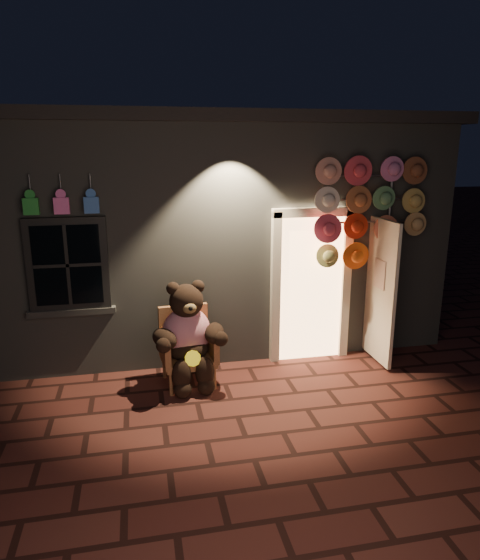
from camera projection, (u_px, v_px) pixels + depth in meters
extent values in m
plane|color=#4F231E|center=(238.00, 417.00, 5.71)|extent=(60.00, 60.00, 0.00)
cube|color=slate|center=(194.00, 223.00, 9.06)|extent=(7.00, 5.00, 3.30)
cube|color=black|center=(192.00, 124.00, 8.62)|extent=(7.30, 5.30, 0.16)
cube|color=black|center=(68.00, 264.00, 6.31)|extent=(1.00, 0.10, 1.20)
cube|color=black|center=(68.00, 265.00, 6.29)|extent=(0.82, 0.06, 1.02)
cube|color=slate|center=(72.00, 312.00, 6.48)|extent=(1.10, 0.14, 0.08)
cube|color=#FFB772|center=(310.00, 288.00, 7.10)|extent=(0.92, 0.10, 2.10)
cube|color=beige|center=(275.00, 291.00, 6.96)|extent=(0.12, 0.12, 2.20)
cube|color=beige|center=(345.00, 286.00, 7.17)|extent=(0.12, 0.12, 2.20)
cube|color=beige|center=(314.00, 212.00, 6.78)|extent=(1.16, 0.12, 0.12)
cube|color=beige|center=(381.00, 291.00, 6.92)|extent=(0.05, 0.80, 2.00)
cube|color=#258A31|center=(31.00, 206.00, 5.98)|extent=(0.18, 0.07, 0.20)
cylinder|color=#59595E|center=(30.00, 185.00, 5.97)|extent=(0.02, 0.02, 0.25)
cube|color=pink|center=(62.00, 206.00, 6.04)|extent=(0.18, 0.07, 0.20)
cylinder|color=#59595E|center=(60.00, 184.00, 6.04)|extent=(0.02, 0.02, 0.25)
cube|color=#3463B6|center=(92.00, 205.00, 6.11)|extent=(0.18, 0.07, 0.20)
cylinder|color=#59595E|center=(90.00, 184.00, 6.11)|extent=(0.02, 0.02, 0.25)
cube|color=#A3663F|center=(188.00, 359.00, 6.43)|extent=(0.70, 0.66, 0.09)
cube|color=#A3663F|center=(183.00, 328.00, 6.60)|extent=(0.65, 0.14, 0.65)
cube|color=#A3663F|center=(165.00, 349.00, 6.28)|extent=(0.13, 0.56, 0.37)
cube|color=#A3663F|center=(211.00, 344.00, 6.46)|extent=(0.13, 0.56, 0.37)
cylinder|color=#A3663F|center=(171.00, 385.00, 6.16)|extent=(0.05, 0.05, 0.30)
cylinder|color=#A3663F|center=(214.00, 378.00, 6.32)|extent=(0.05, 0.05, 0.30)
cylinder|color=#A3663F|center=(164.00, 367.00, 6.64)|extent=(0.05, 0.05, 0.30)
cylinder|color=#A3663F|center=(205.00, 362.00, 6.80)|extent=(0.05, 0.05, 0.30)
ellipsoid|color=#C71542|center=(187.00, 332.00, 6.38)|extent=(0.68, 0.56, 0.66)
ellipsoid|color=black|center=(188.00, 349.00, 6.37)|extent=(0.56, 0.49, 0.31)
sphere|color=black|center=(186.00, 301.00, 6.23)|extent=(0.47, 0.47, 0.43)
sphere|color=black|center=(173.00, 289.00, 6.16)|extent=(0.17, 0.17, 0.17)
sphere|color=black|center=(198.00, 286.00, 6.26)|extent=(0.17, 0.17, 0.17)
ellipsoid|color=olive|center=(190.00, 308.00, 6.06)|extent=(0.18, 0.13, 0.13)
ellipsoid|color=black|center=(165.00, 339.00, 6.10)|extent=(0.41, 0.50, 0.24)
ellipsoid|color=black|center=(214.00, 333.00, 6.28)|extent=(0.34, 0.48, 0.24)
ellipsoid|color=black|center=(181.00, 375.00, 6.12)|extent=(0.24, 0.24, 0.41)
ellipsoid|color=black|center=(205.00, 372.00, 6.21)|extent=(0.24, 0.24, 0.41)
sphere|color=black|center=(183.00, 390.00, 6.12)|extent=(0.22, 0.22, 0.22)
sphere|color=black|center=(206.00, 386.00, 6.20)|extent=(0.22, 0.22, 0.22)
cylinder|color=yellow|center=(193.00, 358.00, 6.11)|extent=(0.21, 0.10, 0.20)
cylinder|color=#59595E|center=(386.00, 261.00, 7.13)|extent=(0.04, 0.04, 2.83)
cylinder|color=#59595E|center=(372.00, 176.00, 6.74)|extent=(1.26, 0.03, 0.03)
cylinder|color=#59595E|center=(370.00, 199.00, 6.82)|extent=(1.26, 0.03, 0.03)
cylinder|color=#59595E|center=(369.00, 222.00, 6.90)|extent=(1.26, 0.03, 0.03)
cylinder|color=tan|center=(330.00, 172.00, 6.54)|extent=(0.36, 0.11, 0.36)
cylinder|color=#D13C4C|center=(360.00, 172.00, 6.60)|extent=(0.36, 0.11, 0.36)
cylinder|color=#CF70A9|center=(391.00, 172.00, 6.65)|extent=(0.36, 0.11, 0.36)
cylinder|color=brown|center=(417.00, 171.00, 6.79)|extent=(0.36, 0.11, 0.36)
cylinder|color=beige|center=(329.00, 201.00, 6.61)|extent=(0.36, 0.11, 0.36)
cylinder|color=#A05832|center=(360.00, 200.00, 6.66)|extent=(0.36, 0.11, 0.36)
cylinder|color=#558F5D|center=(386.00, 199.00, 6.80)|extent=(0.36, 0.11, 0.36)
cylinder|color=tan|center=(415.00, 199.00, 6.86)|extent=(0.36, 0.11, 0.36)
cylinder|color=#DC425B|center=(329.00, 228.00, 6.67)|extent=(0.36, 0.11, 0.36)
cylinder|color=#B42812|center=(356.00, 227.00, 6.81)|extent=(0.36, 0.11, 0.36)
cylinder|color=#FB7C56|center=(385.00, 226.00, 6.87)|extent=(0.36, 0.11, 0.36)
cylinder|color=tan|center=(414.00, 225.00, 6.92)|extent=(0.36, 0.11, 0.36)
cylinder|color=#A2A356|center=(326.00, 254.00, 6.83)|extent=(0.36, 0.11, 0.36)
cylinder|color=orange|center=(355.00, 253.00, 6.88)|extent=(0.36, 0.11, 0.36)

